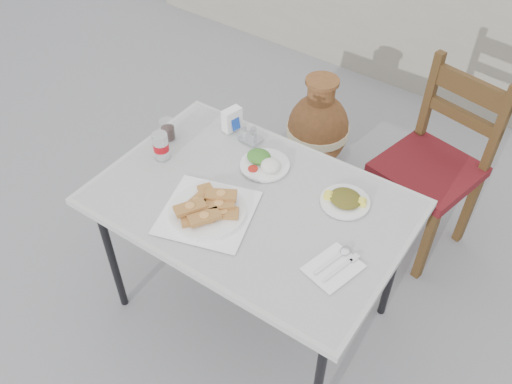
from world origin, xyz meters
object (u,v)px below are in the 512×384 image
Objects in this scene: pide_plate at (207,207)px; cola_glass at (168,131)px; cafe_table at (251,208)px; terracotta_urn at (318,130)px; condiment_caddy at (251,136)px; napkin_holder at (232,119)px; salad_rice_plate at (264,162)px; chair at (434,163)px; salad_chopped_plate at (345,200)px; soda_can at (161,146)px.

cola_glass is at bearing 150.58° from pide_plate.
terracotta_urn is (-0.33, 1.12, -0.42)m from cafe_table.
cola_glass is at bearing -146.07° from condiment_caddy.
cafe_table is 0.40m from condiment_caddy.
terracotta_urn is at bearing 99.28° from napkin_holder.
chair is at bearing 55.69° from salad_rice_plate.
salad_rice_plate is 2.24× the size of cola_glass.
napkin_holder reaches higher than pide_plate.
napkin_holder reaches higher than salad_rice_plate.
pide_plate is 0.57m from salad_chopped_plate.
chair reaches higher than pide_plate.
cafe_table is 1.28× the size of chair.
cola_glass reaches higher than pide_plate.
cafe_table is at bearing -52.60° from condiment_caddy.
chair is at bearing 80.86° from salad_chopped_plate.
napkin_holder is at bearing 171.63° from condiment_caddy.
salad_chopped_plate reaches higher than cafe_table.
pide_plate is at bearing -92.04° from salad_rice_plate.
salad_chopped_plate is at bearing 2.64° from napkin_holder.
salad_rice_plate is 0.47m from soda_can.
salad_rice_plate is 0.49m from cola_glass.
chair is (0.94, 1.00, -0.31)m from soda_can.
chair reaches higher than cafe_table.
cola_glass is 0.89× the size of napkin_holder.
chair reaches higher than napkin_holder.
soda_can is (-0.49, -0.02, 0.12)m from cafe_table.
terracotta_urn is at bearing 105.14° from salad_rice_plate.
soda_can is at bearing -150.93° from salad_rice_plate.
napkin_holder is at bearing 70.43° from soda_can.
soda_can is 0.42m from condiment_caddy.
salad_chopped_plate is (0.42, 0.39, -0.02)m from pide_plate.
terracotta_urn is at bearing 126.00° from salad_chopped_plate.
condiment_caddy is at bearing 170.46° from salad_chopped_plate.
napkin_holder is 0.17× the size of terracotta_urn.
salad_rice_plate is at bearing 29.07° from soda_can.
chair is at bearing -9.94° from terracotta_urn.
soda_can is 0.14m from cola_glass.
cafe_table is 5.95× the size of salad_rice_plate.
cafe_table is 11.83× the size of napkin_holder.
soda_can is 0.19× the size of terracotta_urn.
cola_glass is at bearing -167.14° from salad_rice_plate.
soda_can is 1.27m from terracotta_urn.
soda_can is (-0.82, -0.24, 0.05)m from salad_chopped_plate.
salad_rice_plate is at bearing -113.09° from chair.
pide_plate reaches higher than cafe_table.
napkin_holder is 0.95m from terracotta_urn.
chair is (0.12, 0.76, -0.27)m from salad_chopped_plate.
cafe_table is at bearing 60.75° from pide_plate.
salad_chopped_plate is at bearing -9.54° from condiment_caddy.
condiment_caddy is at bearing -83.74° from terracotta_urn.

